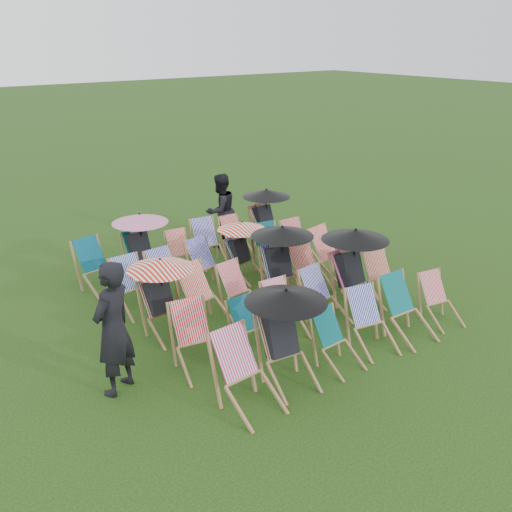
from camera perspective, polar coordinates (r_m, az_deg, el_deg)
ground at (r=10.48m, az=0.67°, el=-4.95°), size 100.00×100.00×0.00m
deckchair_0 at (r=7.59m, az=-0.85°, el=-11.72°), size 0.73×0.98×1.02m
deckchair_1 at (r=8.01m, az=3.07°, el=-7.98°), size 1.16×1.23×1.38m
deckchair_2 at (r=8.59m, az=8.17°, el=-8.43°), size 0.58×0.79×0.83m
deckchair_3 at (r=9.12m, az=11.55°, el=-6.45°), size 0.75×0.94×0.92m
deckchair_4 at (r=9.57m, az=14.98°, el=-5.18°), size 0.68×0.93×0.99m
deckchair_5 at (r=10.23m, az=18.03°, el=-4.21°), size 0.67×0.84×0.82m
deckchair_6 at (r=8.45m, az=-5.89°, el=-8.31°), size 0.77×0.97×0.96m
deckchair_7 at (r=8.87m, az=-0.34°, el=-7.21°), size 0.58×0.78×0.82m
deckchair_8 at (r=9.36m, az=2.93°, el=-5.44°), size 0.63×0.83×0.86m
deckchair_9 at (r=9.81m, az=6.96°, el=-4.11°), size 0.70×0.90×0.91m
deckchair_10 at (r=10.31m, az=9.98°, el=-1.16°), size 1.21×1.26×1.43m
deckchair_11 at (r=10.82m, az=12.65°, el=-1.84°), size 0.78×0.97×0.96m
deckchair_12 at (r=9.36m, az=-9.29°, el=-4.03°), size 1.09×1.14×1.29m
deckchair_13 at (r=9.65m, az=-5.13°, el=-4.14°), size 0.82×1.03×1.01m
deckchair_14 at (r=10.04m, az=-1.46°, el=-3.44°), size 0.69×0.88×0.88m
deckchair_15 at (r=10.49m, az=2.65°, el=-0.61°), size 1.16×1.24×1.38m
deckchair_16 at (r=10.99m, az=5.34°, el=-0.87°), size 0.69×0.95×1.01m
deckchair_17 at (r=11.50m, az=7.77°, el=0.10°), size 0.85×1.05×1.02m
deckchair_18 at (r=10.32m, az=-12.01°, el=-3.00°), size 0.64×0.88×0.94m
deckchair_19 at (r=10.56m, az=-8.58°, el=-2.18°), size 0.69×0.91×0.94m
deckchair_20 at (r=11.07m, az=-4.67°, el=-0.90°), size 0.77×0.95×0.93m
deckchair_21 at (r=11.40m, az=-1.23°, el=0.63°), size 0.98×1.06×1.16m
deckchair_22 at (r=11.73m, az=1.64°, el=0.59°), size 0.77×0.98×0.97m
deckchair_23 at (r=12.24m, az=4.49°, el=1.29°), size 0.61×0.85×0.91m
deckchair_24 at (r=11.30m, az=-15.48°, el=-1.04°), size 0.79×1.00×0.98m
deckchair_25 at (r=11.59m, az=-11.31°, el=1.02°), size 1.12×1.16×1.32m
deckchair_26 at (r=11.89m, az=-7.40°, el=0.33°), size 0.63×0.81×0.83m
deckchair_27 at (r=12.23m, az=-4.70°, el=1.30°), size 0.73×0.93×0.92m
deckchair_28 at (r=12.67m, az=-1.92°, el=1.90°), size 0.58×0.80×0.85m
deckchair_29 at (r=13.19m, az=1.18°, el=3.95°), size 1.11×1.18×1.32m
person_left at (r=7.93m, az=-14.09°, el=-7.06°), size 0.84×0.74×1.93m
person_rear at (r=13.13m, az=-3.57°, el=4.56°), size 0.94×0.79×1.71m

